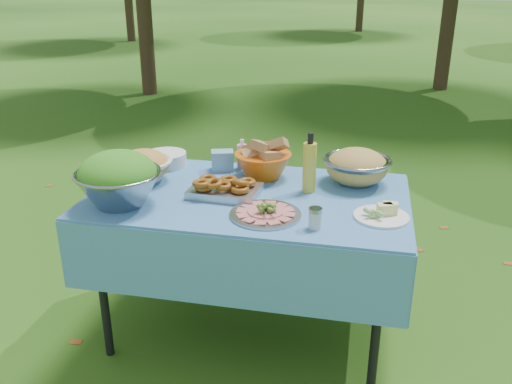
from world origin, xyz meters
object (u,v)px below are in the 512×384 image
at_px(charcuterie_platter, 266,208).
at_px(oil_bottle, 310,163).
at_px(salad_bowl, 118,179).
at_px(picnic_table, 249,266).
at_px(plate_stack, 166,159).
at_px(bread_bowl, 263,159).
at_px(pasta_bowl_steel, 357,166).

distance_m(charcuterie_platter, oil_bottle, 0.36).
bearing_deg(salad_bowl, oil_bottle, 22.65).
height_order(picnic_table, plate_stack, plate_stack).
distance_m(picnic_table, charcuterie_platter, 0.48).
bearing_deg(oil_bottle, plate_stack, 165.09).
distance_m(picnic_table, salad_bowl, 0.77).
height_order(bread_bowl, charcuterie_platter, bread_bowl).
bearing_deg(pasta_bowl_steel, salad_bowl, -154.14).
height_order(salad_bowl, pasta_bowl_steel, salad_bowl).
relative_size(salad_bowl, pasta_bowl_steel, 1.15).
height_order(picnic_table, pasta_bowl_steel, pasta_bowl_steel).
xyz_separation_m(salad_bowl, plate_stack, (0.01, 0.54, -0.09)).
relative_size(bread_bowl, oil_bottle, 1.00).
distance_m(salad_bowl, plate_stack, 0.55).
bearing_deg(charcuterie_platter, picnic_table, 119.68).
relative_size(salad_bowl, bread_bowl, 1.32).
bearing_deg(pasta_bowl_steel, picnic_table, -151.85).
height_order(bread_bowl, pasta_bowl_steel, bread_bowl).
height_order(salad_bowl, charcuterie_platter, salad_bowl).
relative_size(pasta_bowl_steel, oil_bottle, 1.15).
height_order(plate_stack, charcuterie_platter, plate_stack).
xyz_separation_m(salad_bowl, pasta_bowl_steel, (1.01, 0.49, -0.04)).
bearing_deg(oil_bottle, salad_bowl, -157.35).
relative_size(bread_bowl, pasta_bowl_steel, 0.88).
xyz_separation_m(plate_stack, bread_bowl, (0.54, -0.07, 0.06)).
bearing_deg(charcuterie_platter, oil_bottle, 65.32).
distance_m(picnic_table, oil_bottle, 0.60).
relative_size(picnic_table, charcuterie_platter, 4.77).
distance_m(bread_bowl, pasta_bowl_steel, 0.46).
relative_size(picnic_table, bread_bowl, 5.14).
height_order(pasta_bowl_steel, oil_bottle, oil_bottle).
relative_size(picnic_table, salad_bowl, 3.90).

